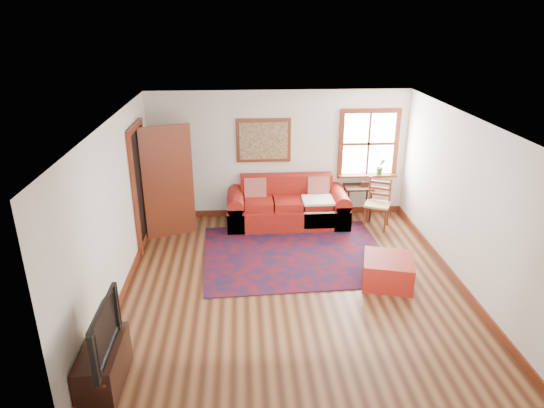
{
  "coord_description": "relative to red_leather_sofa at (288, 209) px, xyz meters",
  "views": [
    {
      "loc": [
        -0.71,
        -6.33,
        3.85
      ],
      "look_at": [
        -0.27,
        0.6,
        1.08
      ],
      "focal_mm": 32.0,
      "sensor_mm": 36.0,
      "label": 1
    }
  ],
  "objects": [
    {
      "name": "ground",
      "position": [
        -0.14,
        -2.3,
        -0.3
      ],
      "size": [
        5.5,
        5.5,
        0.0
      ],
      "primitive_type": "plane",
      "color": "#3D1F10",
      "rests_on": "ground"
    },
    {
      "name": "room_envelope",
      "position": [
        -0.14,
        -2.29,
        1.35
      ],
      "size": [
        5.04,
        5.54,
        2.52
      ],
      "color": "silver",
      "rests_on": "ground"
    },
    {
      "name": "window",
      "position": [
        1.64,
        0.4,
        1.01
      ],
      "size": [
        1.18,
        0.2,
        1.38
      ],
      "color": "white",
      "rests_on": "ground"
    },
    {
      "name": "doorway",
      "position": [
        -2.34,
        -0.52,
        0.77
      ],
      "size": [
        0.89,
        1.08,
        2.14
      ],
      "color": "black",
      "rests_on": "ground"
    },
    {
      "name": "framed_artwork",
      "position": [
        -0.44,
        0.41,
        1.25
      ],
      "size": [
        1.05,
        0.07,
        0.85
      ],
      "color": "maroon",
      "rests_on": "ground"
    },
    {
      "name": "persian_rug",
      "position": [
        0.0,
        -1.33,
        -0.29
      ],
      "size": [
        3.16,
        2.59,
        0.02
      ],
      "primitive_type": "cube",
      "rotation": [
        0.0,
        0.0,
        0.05
      ],
      "color": "#590C14",
      "rests_on": "ground"
    },
    {
      "name": "red_leather_sofa",
      "position": [
        0.0,
        0.0,
        0.0
      ],
      "size": [
        2.3,
        0.95,
        0.9
      ],
      "color": "maroon",
      "rests_on": "ground"
    },
    {
      "name": "red_ottoman",
      "position": [
        1.3,
        -2.35,
        -0.09
      ],
      "size": [
        0.89,
        0.89,
        0.42
      ],
      "primitive_type": "cube",
      "rotation": [
        0.0,
        0.0,
        -0.26
      ],
      "color": "maroon",
      "rests_on": "ground"
    },
    {
      "name": "side_table",
      "position": [
        1.41,
        0.18,
        0.24
      ],
      "size": [
        0.55,
        0.41,
        0.66
      ],
      "color": "black",
      "rests_on": "ground"
    },
    {
      "name": "ladder_back_chair",
      "position": [
        1.69,
        -0.27,
        0.21
      ],
      "size": [
        0.58,
        0.57,
        0.95
      ],
      "color": "tan",
      "rests_on": "ground"
    },
    {
      "name": "media_cabinet",
      "position": [
        -2.42,
        -4.26,
        -0.05
      ],
      "size": [
        0.41,
        0.9,
        0.5
      ],
      "primitive_type": "cube",
      "color": "black",
      "rests_on": "ground"
    },
    {
      "name": "television",
      "position": [
        -2.4,
        -4.37,
        0.48
      ],
      "size": [
        0.13,
        0.99,
        0.57
      ],
      "primitive_type": "imported",
      "rotation": [
        0.0,
        0.0,
        1.57
      ],
      "color": "black",
      "rests_on": "media_cabinet"
    },
    {
      "name": "candle_hurricane",
      "position": [
        -2.37,
        -3.92,
        0.28
      ],
      "size": [
        0.12,
        0.12,
        0.18
      ],
      "color": "silver",
      "rests_on": "media_cabinet"
    }
  ]
}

